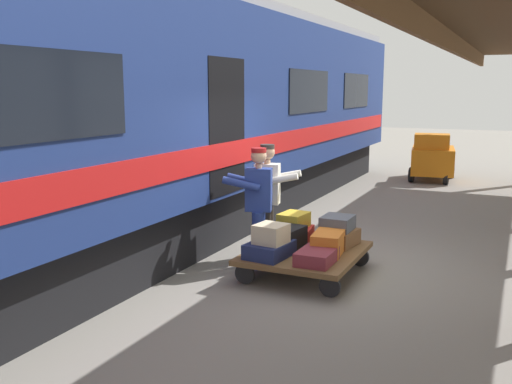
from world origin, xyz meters
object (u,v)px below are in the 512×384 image
object	(u,v)px
train_car	(143,117)
suitcase_orange_carryall	(328,243)
suitcase_red_plastic	(296,234)
porter_by_door	(269,197)
baggage_tug	(432,158)
suitcase_cream_canvas	(271,234)
suitcase_slate_roller	(338,223)
porter_in_overalls	(257,203)
suitcase_yellow_case	(294,220)
suitcase_brown_leather	(339,237)
suitcase_navy_fabric	(269,250)
suitcase_black_hardshell	(283,237)
luggage_cart	(305,254)
suitcase_burgundy_valise	(317,257)

from	to	relation	value
train_car	suitcase_orange_carryall	bearing A→B (deg)	173.17
suitcase_red_plastic	porter_by_door	distance (m)	0.68
porter_by_door	baggage_tug	bearing A→B (deg)	-97.51
suitcase_cream_canvas	baggage_tug	size ratio (longest dim) A/B	0.21
suitcase_slate_roller	porter_in_overalls	world-z (taller)	porter_in_overalls
suitcase_yellow_case	porter_in_overalls	size ratio (longest dim) A/B	0.26
suitcase_orange_carryall	porter_by_door	distance (m)	1.32
suitcase_brown_leather	suitcase_cream_canvas	distance (m)	1.17
train_car	suitcase_orange_carryall	xyz separation A→B (m)	(-3.21, 0.38, -1.58)
suitcase_cream_canvas	porter_in_overalls	world-z (taller)	porter_in_overalls
suitcase_navy_fabric	porter_in_overalls	bearing A→B (deg)	-51.03
suitcase_black_hardshell	suitcase_cream_canvas	size ratio (longest dim) A/B	1.40
suitcase_cream_canvas	porter_in_overalls	distance (m)	0.74
suitcase_yellow_case	suitcase_cream_canvas	distance (m)	0.98
suitcase_red_plastic	porter_in_overalls	world-z (taller)	porter_in_overalls
luggage_cart	suitcase_navy_fabric	size ratio (longest dim) A/B	2.73
suitcase_red_plastic	porter_in_overalls	distance (m)	0.78
suitcase_burgundy_valise	luggage_cart	bearing A→B (deg)	-55.54
suitcase_black_hardshell	baggage_tug	world-z (taller)	baggage_tug
suitcase_orange_carryall	suitcase_burgundy_valise	xyz separation A→B (m)	(-0.00, 0.47, -0.06)
suitcase_yellow_case	porter_by_door	size ratio (longest dim) A/B	0.26
train_car	suitcase_burgundy_valise	xyz separation A→B (m)	(-3.21, 0.86, -1.64)
luggage_cart	suitcase_orange_carryall	bearing A→B (deg)	-180.00
train_car	suitcase_yellow_case	world-z (taller)	train_car
luggage_cart	suitcase_orange_carryall	distance (m)	0.38
train_car	suitcase_black_hardshell	distance (m)	3.03
luggage_cart	suitcase_yellow_case	world-z (taller)	suitcase_yellow_case
suitcase_orange_carryall	suitcase_brown_leather	distance (m)	0.48
suitcase_red_plastic	suitcase_cream_canvas	world-z (taller)	suitcase_cream_canvas
suitcase_orange_carryall	suitcase_black_hardshell	xyz separation A→B (m)	(0.65, 0.00, 0.00)
luggage_cart	suitcase_burgundy_valise	bearing A→B (deg)	124.46
train_car	suitcase_burgundy_valise	distance (m)	3.70
train_car	baggage_tug	xyz separation A→B (m)	(-3.23, -8.76, -1.43)
suitcase_slate_roller	suitcase_yellow_case	distance (m)	0.66
luggage_cart	suitcase_black_hardshell	xyz separation A→B (m)	(0.33, -0.00, 0.20)
suitcase_brown_leather	suitcase_red_plastic	bearing A→B (deg)	0.00
luggage_cart	suitcase_cream_canvas	size ratio (longest dim) A/B	4.57
train_car	luggage_cart	bearing A→B (deg)	172.40
suitcase_cream_canvas	suitcase_slate_roller	bearing A→B (deg)	-121.05
luggage_cart	suitcase_brown_leather	world-z (taller)	suitcase_brown_leather
suitcase_brown_leather	suitcase_burgundy_valise	bearing A→B (deg)	90.00
train_car	suitcase_navy_fabric	bearing A→B (deg)	161.44
suitcase_yellow_case	suitcase_black_hardshell	bearing A→B (deg)	94.09
suitcase_black_hardshell	suitcase_brown_leather	size ratio (longest dim) A/B	0.95
train_car	suitcase_red_plastic	distance (m)	3.03
train_car	suitcase_yellow_case	bearing A→B (deg)	-177.82
suitcase_burgundy_valise	suitcase_yellow_case	distance (m)	1.19
suitcase_orange_carryall	baggage_tug	world-z (taller)	baggage_tug
suitcase_slate_roller	suitcase_yellow_case	bearing A→B (deg)	0.23
suitcase_orange_carryall	suitcase_red_plastic	size ratio (longest dim) A/B	1.14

